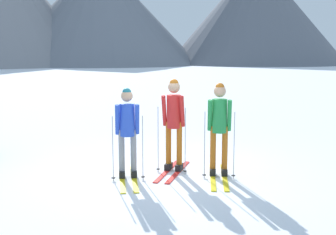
{
  "coord_description": "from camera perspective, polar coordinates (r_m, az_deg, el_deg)",
  "views": [
    {
      "loc": [
        -2.17,
        -7.98,
        2.35
      ],
      "look_at": [
        0.15,
        0.26,
        1.05
      ],
      "focal_mm": 47.08,
      "sensor_mm": 36.0,
      "label": 1
    }
  ],
  "objects": [
    {
      "name": "skier_in_red",
      "position": [
        8.57,
        0.79,
        -0.19
      ],
      "size": [
        1.11,
        1.55,
        1.82
      ],
      "color": "red",
      "rests_on": "ground"
    },
    {
      "name": "skier_in_green",
      "position": [
        8.28,
        6.66,
        -0.83
      ],
      "size": [
        0.9,
        1.77,
        1.77
      ],
      "color": "yellow",
      "rests_on": "ground"
    },
    {
      "name": "ground_plane",
      "position": [
        8.6,
        -0.47,
        -7.23
      ],
      "size": [
        400.0,
        400.0,
        0.0
      ],
      "primitive_type": "plane",
      "color": "white"
    },
    {
      "name": "skier_in_blue",
      "position": [
        8.12,
        -5.29,
        -1.58
      ],
      "size": [
        0.6,
        1.72,
        1.68
      ],
      "color": "yellow",
      "rests_on": "ground"
    }
  ]
}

